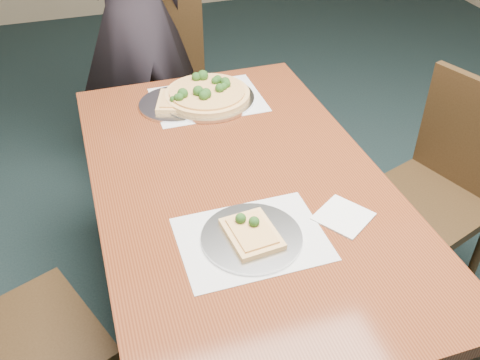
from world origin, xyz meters
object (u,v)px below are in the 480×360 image
object	(u,v)px
chair_far	(164,84)
slice_plate_far	(175,102)
dining_table	(240,202)
diner	(134,22)
chair_right	(442,183)
pizza_pan	(207,94)
slice_plate_near	(252,235)

from	to	relation	value
chair_far	slice_plate_far	world-z (taller)	chair_far
slice_plate_far	dining_table	bearing A→B (deg)	-80.27
diner	slice_plate_far	size ratio (longest dim) A/B	6.04
chair_right	pizza_pan	bearing A→B (deg)	-140.58
pizza_pan	diner	bearing A→B (deg)	104.66
dining_table	diner	world-z (taller)	diner
chair_far	pizza_pan	world-z (taller)	chair_far
diner	chair_right	bearing A→B (deg)	115.93
diner	slice_plate_far	xyz separation A→B (m)	(0.04, -0.66, -0.08)
chair_far	diner	distance (m)	0.35
pizza_pan	slice_plate_far	distance (m)	0.13
pizza_pan	slice_plate_far	world-z (taller)	pizza_pan
chair_right	slice_plate_near	distance (m)	0.96
slice_plate_near	chair_right	bearing A→B (deg)	18.57
diner	pizza_pan	world-z (taller)	diner
slice_plate_near	slice_plate_far	distance (m)	0.79
dining_table	chair_far	world-z (taller)	chair_far
slice_plate_far	chair_far	bearing A→B (deg)	84.45
pizza_pan	slice_plate_near	size ratio (longest dim) A/B	1.31
slice_plate_near	slice_plate_far	world-z (taller)	slice_plate_near
pizza_pan	slice_plate_near	xyz separation A→B (m)	(-0.09, -0.79, -0.01)
dining_table	slice_plate_far	world-z (taller)	slice_plate_far
pizza_pan	slice_plate_far	size ratio (longest dim) A/B	1.31
dining_table	chair_right	distance (m)	0.84
slice_plate_near	slice_plate_far	size ratio (longest dim) A/B	1.00
diner	pizza_pan	xyz separation A→B (m)	(0.17, -0.66, -0.07)
chair_far	slice_plate_far	size ratio (longest dim) A/B	3.25
slice_plate_near	chair_far	bearing A→B (deg)	89.06
diner	dining_table	bearing A→B (deg)	82.59
diner	pizza_pan	distance (m)	0.68
chair_right	diner	xyz separation A→B (m)	(-0.97, 1.16, 0.33)
chair_right	slice_plate_near	world-z (taller)	chair_right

